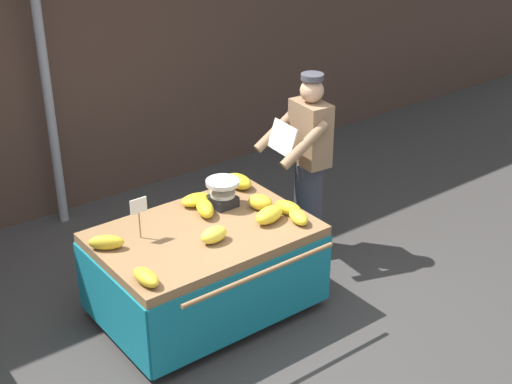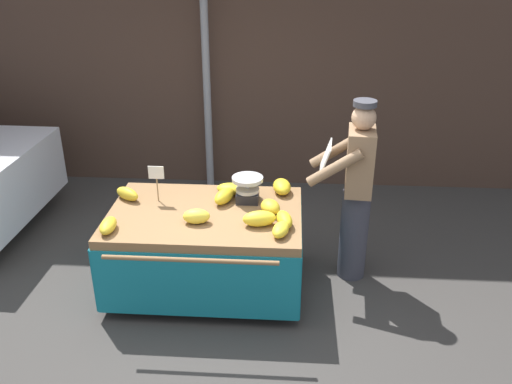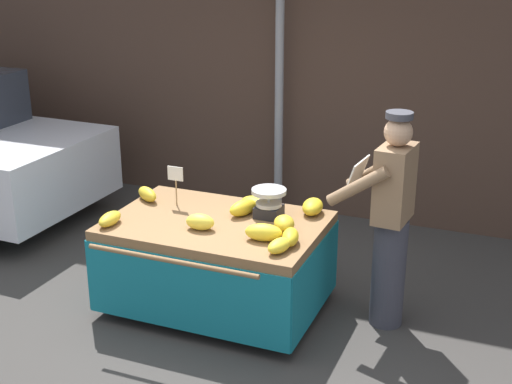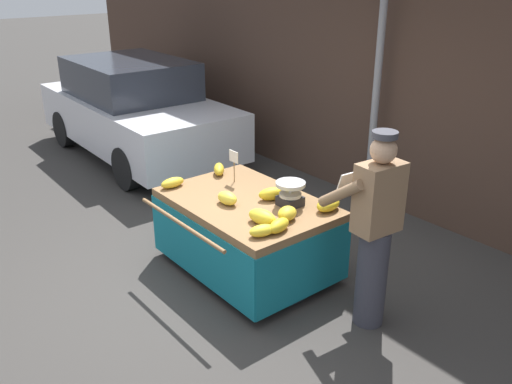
# 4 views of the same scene
# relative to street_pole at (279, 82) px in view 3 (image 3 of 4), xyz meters

# --- Properties ---
(ground_plane) EXTENTS (60.00, 60.00, 0.00)m
(ground_plane) POSITION_rel_street_pole_xyz_m (0.29, -2.62, -1.46)
(ground_plane) COLOR #383533
(back_wall) EXTENTS (16.00, 0.24, 4.20)m
(back_wall) POSITION_rel_street_pole_xyz_m (0.29, 0.32, 0.64)
(back_wall) COLOR #473328
(back_wall) RESTS_ON ground
(street_pole) EXTENTS (0.09, 0.09, 2.93)m
(street_pole) POSITION_rel_street_pole_xyz_m (0.00, 0.00, 0.00)
(street_pole) COLOR gray
(street_pole) RESTS_ON ground
(banana_cart) EXTENTS (1.70, 1.34, 0.77)m
(banana_cart) POSITION_rel_street_pole_xyz_m (0.28, -2.19, -0.90)
(banana_cart) COLOR olive
(banana_cart) RESTS_ON ground
(weighing_scale) EXTENTS (0.28, 0.28, 0.23)m
(weighing_scale) POSITION_rel_street_pole_xyz_m (0.64, -1.94, -0.57)
(weighing_scale) COLOR black
(weighing_scale) RESTS_ON banana_cart
(price_sign) EXTENTS (0.14, 0.01, 0.34)m
(price_sign) POSITION_rel_street_pole_xyz_m (-0.17, -2.00, -0.44)
(price_sign) COLOR #997A51
(price_sign) RESTS_ON banana_cart
(banana_bunch_0) EXTENTS (0.24, 0.16, 0.12)m
(banana_bunch_0) POSITION_rel_street_pole_xyz_m (0.25, -2.39, -0.63)
(banana_bunch_0) COLOR yellow
(banana_bunch_0) RESTS_ON banana_cart
(banana_bunch_1) EXTENTS (0.30, 0.20, 0.13)m
(banana_bunch_1) POSITION_rel_street_pole_xyz_m (0.78, -2.40, -0.63)
(banana_bunch_1) COLOR yellow
(banana_bunch_1) RESTS_ON banana_cart
(banana_bunch_2) EXTENTS (0.28, 0.24, 0.11)m
(banana_bunch_2) POSITION_rel_street_pole_xyz_m (-0.45, -1.99, -0.64)
(banana_bunch_2) COLOR gold
(banana_bunch_2) RESTS_ON banana_cart
(banana_bunch_3) EXTENTS (0.17, 0.25, 0.10)m
(banana_bunch_3) POSITION_rel_street_pole_xyz_m (0.96, -2.55, -0.64)
(banana_bunch_3) COLOR yellow
(banana_bunch_3) RESTS_ON banana_cart
(banana_bunch_4) EXTENTS (0.28, 0.20, 0.10)m
(banana_bunch_4) POSITION_rel_street_pole_xyz_m (0.47, -1.80, -0.64)
(banana_bunch_4) COLOR gold
(banana_bunch_4) RESTS_ON banana_cart
(banana_bunch_5) EXTENTS (0.18, 0.27, 0.11)m
(banana_bunch_5) POSITION_rel_street_pole_xyz_m (0.98, -2.38, -0.64)
(banana_bunch_5) COLOR gold
(banana_bunch_5) RESTS_ON banana_cart
(banana_bunch_6) EXTENTS (0.20, 0.29, 0.12)m
(banana_bunch_6) POSITION_rel_street_pole_xyz_m (0.95, -1.75, -0.63)
(banana_bunch_6) COLOR gold
(banana_bunch_6) RESTS_ON banana_cart
(banana_bunch_7) EXTENTS (0.22, 0.31, 0.12)m
(banana_bunch_7) POSITION_rel_street_pole_xyz_m (0.44, -1.98, -0.63)
(banana_bunch_7) COLOR gold
(banana_bunch_7) RESTS_ON banana_cart
(banana_bunch_8) EXTENTS (0.14, 0.27, 0.10)m
(banana_bunch_8) POSITION_rel_street_pole_xyz_m (-0.44, -2.57, -0.64)
(banana_bunch_8) COLOR gold
(banana_bunch_8) RESTS_ON banana_cart
(banana_bunch_9) EXTENTS (0.23, 0.26, 0.12)m
(banana_bunch_9) POSITION_rel_street_pole_xyz_m (0.86, -2.17, -0.63)
(banana_bunch_9) COLOR gold
(banana_bunch_9) RESTS_ON banana_cart
(vendor_person) EXTENTS (0.60, 0.55, 1.71)m
(vendor_person) POSITION_rel_street_pole_xyz_m (1.61, -1.90, -0.59)
(vendor_person) COLOR #383842
(vendor_person) RESTS_ON ground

